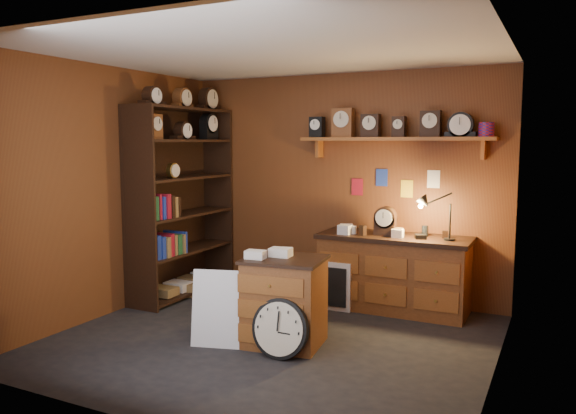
% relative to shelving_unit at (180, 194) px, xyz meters
% --- Properties ---
extents(floor, '(4.00, 4.00, 0.00)m').
position_rel_shelving_unit_xyz_m(floor, '(1.79, -0.98, -1.25)').
color(floor, black).
rests_on(floor, ground).
extents(room_shell, '(4.02, 3.62, 2.71)m').
position_rel_shelving_unit_xyz_m(room_shell, '(1.84, -0.87, 0.47)').
color(room_shell, brown).
rests_on(room_shell, ground).
extents(shelving_unit, '(0.47, 1.60, 2.58)m').
position_rel_shelving_unit_xyz_m(shelving_unit, '(0.00, 0.00, 0.00)').
color(shelving_unit, black).
rests_on(shelving_unit, ground).
extents(workbench, '(1.68, 0.66, 1.36)m').
position_rel_shelving_unit_xyz_m(workbench, '(2.56, 0.49, -0.78)').
color(workbench, brown).
rests_on(workbench, ground).
extents(low_cabinet, '(0.79, 0.69, 0.91)m').
position_rel_shelving_unit_xyz_m(low_cabinet, '(1.95, -1.02, -0.81)').
color(low_cabinet, brown).
rests_on(low_cabinet, ground).
extents(big_round_clock, '(0.53, 0.17, 0.53)m').
position_rel_shelving_unit_xyz_m(big_round_clock, '(2.06, -1.33, -0.99)').
color(big_round_clock, black).
rests_on(big_round_clock, ground).
extents(white_panel, '(0.57, 0.30, 0.72)m').
position_rel_shelving_unit_xyz_m(white_panel, '(1.44, -1.32, -1.25)').
color(white_panel, silver).
rests_on(white_panel, ground).
extents(mini_fridge, '(0.53, 0.55, 0.55)m').
position_rel_shelving_unit_xyz_m(mini_fridge, '(1.90, 0.41, -0.98)').
color(mini_fridge, silver).
rests_on(mini_fridge, ground).
extents(floor_box_a, '(0.32, 0.29, 0.16)m').
position_rel_shelving_unit_xyz_m(floor_box_a, '(0.14, -0.05, -1.17)').
color(floor_box_a, olive).
rests_on(floor_box_a, ground).
extents(floor_box_b, '(0.23, 0.27, 0.13)m').
position_rel_shelving_unit_xyz_m(floor_box_b, '(1.20, -0.82, -1.19)').
color(floor_box_b, white).
rests_on(floor_box_b, ground).
extents(floor_box_c, '(0.33, 0.33, 0.19)m').
position_rel_shelving_unit_xyz_m(floor_box_c, '(1.26, -0.89, -1.16)').
color(floor_box_c, olive).
rests_on(floor_box_c, ground).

